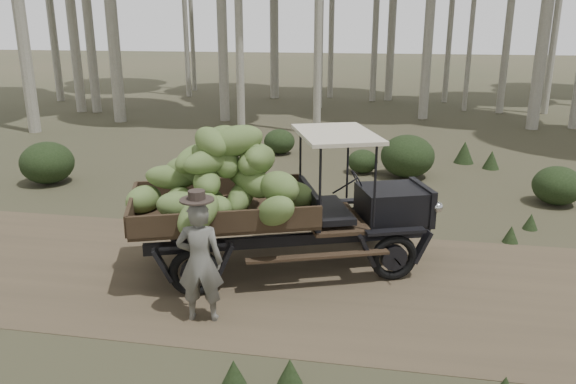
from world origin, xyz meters
name	(u,v)px	position (x,y,z in m)	size (l,w,h in m)	color
ground	(385,287)	(0.00, 0.00, 0.00)	(120.00, 120.00, 0.00)	#473D2B
dirt_track	(385,287)	(0.00, 0.00, 0.00)	(70.00, 4.00, 0.01)	brown
banana_truck	(251,186)	(-2.00, 0.22, 1.35)	(4.74, 3.12, 2.31)	black
farmer	(200,260)	(-2.28, -1.31, 0.81)	(0.63, 0.48, 1.72)	#615F58
undergrowth	(464,363)	(0.76, -2.53, 0.52)	(21.22, 20.33, 1.40)	#233319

